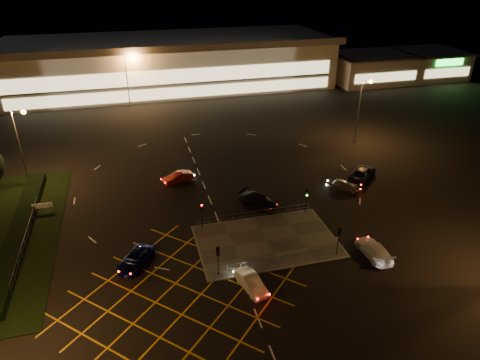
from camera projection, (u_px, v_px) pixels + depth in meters
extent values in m
plane|color=black|center=(243.00, 234.00, 45.82)|extent=(180.00, 180.00, 0.00)
cube|color=#4C4944|center=(266.00, 241.00, 44.53)|extent=(14.00, 9.00, 0.12)
cube|color=black|center=(20.00, 231.00, 45.46)|extent=(2.00, 26.00, 1.00)
cube|color=beige|center=(171.00, 64.00, 96.63)|extent=(70.00, 25.00, 10.00)
cube|color=slate|center=(169.00, 40.00, 94.23)|extent=(72.00, 26.50, 0.60)
cube|color=#FFEAA5|center=(178.00, 77.00, 85.88)|extent=(66.00, 0.20, 3.00)
cube|color=#FFEAA5|center=(179.00, 93.00, 87.35)|extent=(66.00, 0.20, 2.20)
cube|color=beige|center=(370.00, 68.00, 101.22)|extent=(18.00, 14.00, 6.00)
cube|color=slate|center=(372.00, 55.00, 99.77)|extent=(18.80, 14.80, 0.40)
cube|color=#FFEAA5|center=(386.00, 77.00, 95.37)|extent=(15.30, 0.20, 2.00)
cube|color=beige|center=(428.00, 65.00, 104.88)|extent=(14.00, 14.00, 6.00)
cube|color=slate|center=(431.00, 51.00, 103.43)|extent=(14.80, 14.80, 0.40)
cube|color=#FFEAA5|center=(447.00, 73.00, 99.03)|extent=(11.90, 0.20, 2.00)
cube|color=#19E533|center=(450.00, 62.00, 97.83)|extent=(7.00, 0.30, 1.40)
cylinder|color=slate|center=(20.00, 149.00, 53.44)|extent=(0.20, 0.20, 10.00)
cylinder|color=slate|center=(17.00, 112.00, 51.38)|extent=(1.40, 0.12, 0.12)
sphere|color=orange|center=(24.00, 112.00, 51.56)|extent=(0.56, 0.56, 0.56)
cylinder|color=slate|center=(358.00, 113.00, 66.13)|extent=(0.20, 0.20, 10.00)
cylinder|color=slate|center=(367.00, 81.00, 64.08)|extent=(1.40, 0.12, 0.12)
sphere|color=orange|center=(371.00, 81.00, 64.26)|extent=(0.56, 0.56, 0.56)
cylinder|color=slate|center=(127.00, 82.00, 82.34)|extent=(0.20, 0.20, 10.00)
cylinder|color=slate|center=(128.00, 56.00, 80.29)|extent=(1.40, 0.12, 0.12)
sphere|color=orange|center=(132.00, 57.00, 80.47)|extent=(0.56, 0.56, 0.56)
cylinder|color=slate|center=(315.00, 68.00, 93.21)|extent=(0.20, 0.20, 10.00)
cylinder|color=slate|center=(320.00, 45.00, 91.15)|extent=(1.40, 0.12, 0.12)
sphere|color=orange|center=(323.00, 45.00, 91.34)|extent=(0.56, 0.56, 0.56)
cylinder|color=black|center=(218.00, 262.00, 39.01)|extent=(0.10, 0.10, 3.00)
cube|color=black|center=(218.00, 251.00, 38.46)|extent=(0.28, 0.18, 0.90)
sphere|color=#19FF33|center=(217.00, 250.00, 38.57)|extent=(0.16, 0.16, 0.16)
cylinder|color=black|center=(338.00, 242.00, 41.76)|extent=(0.10, 0.10, 3.00)
cube|color=black|center=(339.00, 232.00, 41.20)|extent=(0.28, 0.18, 0.90)
sphere|color=#19FF33|center=(339.00, 231.00, 41.31)|extent=(0.16, 0.16, 0.16)
cylinder|color=black|center=(202.00, 216.00, 45.87)|extent=(0.10, 0.10, 3.00)
cube|color=black|center=(202.00, 207.00, 45.31)|extent=(0.28, 0.18, 0.90)
sphere|color=#FF0C0C|center=(202.00, 207.00, 45.20)|extent=(0.16, 0.16, 0.16)
cylinder|color=black|center=(306.00, 202.00, 48.61)|extent=(0.10, 0.10, 3.00)
cube|color=black|center=(307.00, 193.00, 48.06)|extent=(0.28, 0.18, 0.90)
sphere|color=#19FF33|center=(307.00, 193.00, 47.95)|extent=(0.16, 0.16, 0.16)
imported|color=white|center=(251.00, 283.00, 37.94)|extent=(2.34, 4.24, 1.33)
imported|color=#0B0F45|center=(136.00, 259.00, 40.89)|extent=(4.22, 5.08, 1.29)
imported|color=black|center=(259.00, 201.00, 50.52)|extent=(4.77, 5.35, 1.49)
imported|color=#A3A4AA|center=(344.00, 185.00, 54.26)|extent=(4.02, 3.33, 1.29)
imported|color=maroon|center=(178.00, 177.00, 56.17)|extent=(4.25, 2.59, 1.32)
imported|color=black|center=(362.00, 173.00, 57.16)|extent=(5.64, 5.53, 1.50)
imported|color=silver|center=(374.00, 250.00, 42.12)|extent=(2.08, 4.91, 1.41)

